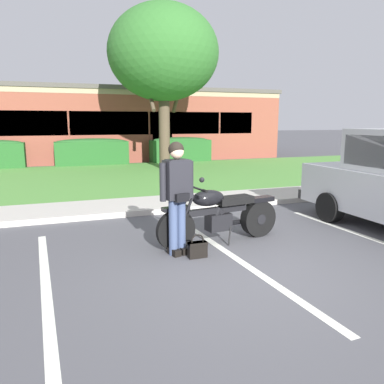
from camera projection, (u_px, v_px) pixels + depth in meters
ground_plane at (247, 265)px, 5.33m from camera, size 140.00×140.00×0.00m
curb_strip at (176, 209)px, 8.41m from camera, size 60.00×0.20×0.12m
concrete_walk at (165, 203)px, 9.20m from camera, size 60.00×1.50×0.08m
grass_lawn at (129, 176)px, 13.68m from camera, size 60.00×8.18×0.06m
stall_stripe_0 at (46, 286)px, 4.62m from camera, size 0.33×4.40×0.01m
stall_stripe_1 at (239, 260)px, 5.50m from camera, size 0.33×4.40×0.01m
stall_stripe_2 at (378, 241)px, 6.38m from camera, size 0.33×4.40×0.01m
motorcycle at (224, 214)px, 6.26m from camera, size 2.24×0.82×1.18m
rider_person at (177, 190)px, 5.59m from camera, size 0.56×0.36×1.70m
handbag at (197, 248)px, 5.58m from camera, size 0.28×0.13×0.36m
shade_tree at (163, 54)px, 15.08m from camera, size 4.44×4.44×6.57m
hedge_center_left at (92, 151)px, 17.17m from camera, size 3.23×0.90×1.24m
hedge_center_right at (180, 149)px, 18.58m from camera, size 2.95×0.90×1.24m
brick_building at (65, 124)px, 22.42m from camera, size 22.30×11.54×3.68m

